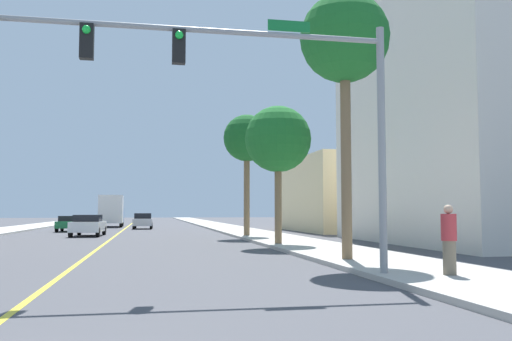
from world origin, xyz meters
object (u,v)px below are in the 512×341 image
at_px(car_silver, 143,221).
at_px(delivery_truck, 112,211).
at_px(palm_near, 345,41).
at_px(pedestrian, 449,240).
at_px(palm_mid, 278,140).
at_px(traffic_signal_mast, 217,75).
at_px(palm_far, 247,140).
at_px(car_green, 70,223).
at_px(car_white, 88,225).

height_order(car_silver, delivery_truck, delivery_truck).
relative_size(palm_near, pedestrian, 5.15).
height_order(palm_mid, car_silver, palm_mid).
relative_size(traffic_signal_mast, delivery_truck, 1.74).
xyz_separation_m(palm_far, delivery_truck, (-10.16, 25.76, -4.62)).
bearing_deg(palm_far, car_green, 134.52).
distance_m(palm_mid, car_white, 17.17).
xyz_separation_m(car_silver, car_green, (-5.93, -5.71, -0.06)).
xyz_separation_m(traffic_signal_mast, pedestrian, (5.73, -0.71, -4.04)).
distance_m(palm_far, pedestrian, 23.19).
xyz_separation_m(palm_far, pedestrian, (1.12, -22.54, -5.36)).
distance_m(car_green, delivery_truck, 13.14).
bearing_deg(palm_mid, car_green, 120.19).
distance_m(palm_mid, car_green, 25.64).
xyz_separation_m(car_silver, pedestrian, (7.88, -41.16, 0.26)).
relative_size(car_white, car_green, 1.10).
relative_size(palm_far, car_white, 1.70).
bearing_deg(car_white, traffic_signal_mast, -75.53).
xyz_separation_m(palm_far, car_green, (-12.70, 12.92, -5.68)).
distance_m(traffic_signal_mast, car_silver, 40.74).
bearing_deg(car_silver, car_white, -102.24).
xyz_separation_m(palm_mid, car_green, (-12.69, 21.82, -4.52)).
relative_size(traffic_signal_mast, car_green, 2.95).
height_order(palm_near, car_green, palm_near).
height_order(palm_near, palm_far, palm_near).
height_order(car_white, pedestrian, pedestrian).
bearing_deg(traffic_signal_mast, pedestrian, -7.07).
relative_size(delivery_truck, pedestrian, 4.13).
bearing_deg(palm_near, pedestrian, -79.13).
distance_m(car_white, car_green, 9.12).
height_order(palm_mid, car_green, palm_mid).
bearing_deg(palm_near, delivery_truck, 103.38).
height_order(palm_mid, palm_far, palm_far).
bearing_deg(pedestrian, car_silver, -37.11).
relative_size(car_green, delivery_truck, 0.59).
xyz_separation_m(car_silver, car_white, (-3.52, -14.51, -0.01)).
bearing_deg(palm_far, traffic_signal_mast, -101.93).
height_order(car_white, delivery_truck, delivery_truck).
bearing_deg(traffic_signal_mast, delivery_truck, 96.65).
xyz_separation_m(car_white, pedestrian, (11.40, -26.65, 0.26)).
relative_size(car_silver, car_green, 0.92).
height_order(palm_far, car_white, palm_far).
height_order(traffic_signal_mast, delivery_truck, traffic_signal_mast).
relative_size(traffic_signal_mast, car_white, 2.69).
relative_size(palm_far, pedestrian, 4.54).
bearing_deg(car_silver, palm_mid, -74.82).
bearing_deg(palm_near, palm_far, 90.66).
height_order(car_white, car_green, car_white).
bearing_deg(car_white, delivery_truck, 91.80).
height_order(palm_mid, car_white, palm_mid).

